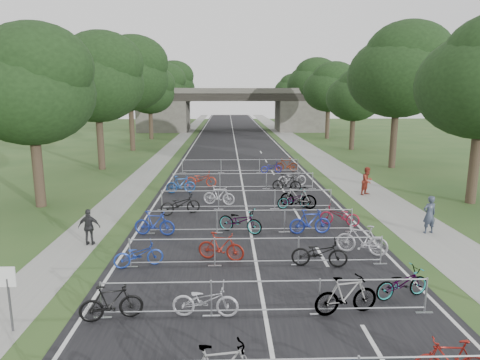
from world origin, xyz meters
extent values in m
cube|color=black|center=(0.00, 50.00, 0.01)|extent=(11.00, 140.00, 0.01)
cube|color=gray|center=(8.00, 50.00, 0.01)|extent=(3.00, 140.00, 0.01)
cube|color=gray|center=(-7.50, 50.00, 0.01)|extent=(2.00, 140.00, 0.01)
cube|color=silver|center=(0.00, 50.00, 0.00)|extent=(0.12, 140.00, 0.00)
cube|color=#4A4842|center=(-11.50, 65.00, 2.50)|extent=(8.00, 8.00, 5.00)
cube|color=#4A4842|center=(11.50, 65.00, 2.50)|extent=(8.00, 8.00, 5.00)
cube|color=black|center=(0.00, 65.00, 5.60)|extent=(30.00, 8.00, 1.20)
cube|color=#4A4842|center=(0.00, 61.20, 6.60)|extent=(30.00, 0.40, 0.90)
cube|color=#4A4842|center=(0.00, 68.80, 6.60)|extent=(30.00, 0.40, 0.90)
cylinder|color=#4C4C51|center=(-6.80, 3.00, 0.75)|extent=(0.06, 0.06, 1.50)
cube|color=white|center=(-6.80, 3.00, 1.55)|extent=(0.45, 0.04, 0.55)
cylinder|color=#33261C|center=(-11.50, 16.00, 2.10)|extent=(0.56, 0.56, 4.20)
ellipsoid|color=black|center=(-11.50, 16.00, 6.22)|extent=(6.72, 6.72, 5.51)
sphere|color=black|center=(-10.90, 15.50, 7.56)|extent=(5.38, 5.38, 5.38)
sphere|color=black|center=(-12.00, 16.50, 5.38)|extent=(4.37, 4.37, 4.37)
cylinder|color=#33261C|center=(13.00, 16.00, 2.24)|extent=(0.56, 0.56, 4.48)
sphere|color=black|center=(12.50, 16.50, 5.73)|extent=(4.66, 4.66, 4.66)
cylinder|color=#33261C|center=(-11.50, 28.00, 2.36)|extent=(0.56, 0.56, 4.72)
ellipsoid|color=black|center=(-11.50, 28.00, 6.99)|extent=(7.56, 7.56, 6.20)
sphere|color=black|center=(-10.90, 27.50, 8.50)|extent=(6.05, 6.05, 6.05)
sphere|color=black|center=(-12.00, 28.50, 6.05)|extent=(4.91, 4.91, 4.91)
cylinder|color=#33261C|center=(13.00, 28.00, 2.55)|extent=(0.56, 0.56, 5.11)
ellipsoid|color=black|center=(13.00, 28.00, 7.56)|extent=(8.18, 8.18, 6.70)
sphere|color=black|center=(13.60, 27.50, 9.20)|extent=(6.54, 6.54, 6.54)
sphere|color=black|center=(12.50, 28.50, 6.54)|extent=(5.31, 5.31, 5.31)
cylinder|color=#33261C|center=(-11.50, 40.00, 2.62)|extent=(0.56, 0.56, 5.25)
ellipsoid|color=black|center=(-11.50, 40.00, 7.77)|extent=(8.40, 8.40, 6.89)
sphere|color=black|center=(-10.90, 39.50, 9.45)|extent=(6.72, 6.72, 6.72)
sphere|color=black|center=(-12.00, 40.50, 6.72)|extent=(5.46, 5.46, 5.46)
cylinder|color=#33261C|center=(13.00, 40.00, 1.92)|extent=(0.56, 0.56, 3.85)
ellipsoid|color=black|center=(13.00, 40.00, 5.70)|extent=(6.16, 6.16, 5.05)
sphere|color=black|center=(13.60, 39.50, 6.93)|extent=(4.93, 4.93, 4.93)
sphere|color=black|center=(12.50, 40.50, 4.93)|extent=(4.00, 4.00, 4.00)
cylinder|color=#33261C|center=(-11.50, 52.00, 2.10)|extent=(0.56, 0.56, 4.20)
ellipsoid|color=black|center=(-11.50, 52.00, 6.22)|extent=(6.72, 6.72, 5.51)
sphere|color=black|center=(-10.90, 51.50, 7.56)|extent=(5.38, 5.38, 5.38)
sphere|color=black|center=(-12.00, 52.50, 5.38)|extent=(4.37, 4.37, 4.37)
cylinder|color=#33261C|center=(13.00, 52.00, 2.24)|extent=(0.56, 0.56, 4.48)
ellipsoid|color=black|center=(13.00, 52.00, 6.63)|extent=(7.17, 7.17, 5.88)
sphere|color=black|center=(13.60, 51.50, 8.06)|extent=(5.73, 5.73, 5.73)
sphere|color=black|center=(12.50, 52.50, 5.73)|extent=(4.66, 4.66, 4.66)
cylinder|color=#33261C|center=(-11.50, 64.00, 2.36)|extent=(0.56, 0.56, 4.72)
ellipsoid|color=black|center=(-11.50, 64.00, 6.99)|extent=(7.56, 7.56, 6.20)
sphere|color=black|center=(-10.90, 63.50, 8.50)|extent=(6.05, 6.05, 6.05)
sphere|color=black|center=(-12.00, 64.50, 6.05)|extent=(4.91, 4.91, 4.91)
cylinder|color=#33261C|center=(13.00, 64.00, 2.55)|extent=(0.56, 0.56, 5.11)
ellipsoid|color=black|center=(13.00, 64.00, 7.56)|extent=(8.18, 8.18, 6.70)
sphere|color=black|center=(13.60, 63.50, 9.20)|extent=(6.54, 6.54, 6.54)
sphere|color=black|center=(12.50, 64.50, 6.54)|extent=(5.31, 5.31, 5.31)
cylinder|color=#33261C|center=(-11.50, 76.00, 2.62)|extent=(0.56, 0.56, 5.25)
ellipsoid|color=black|center=(-11.50, 76.00, 7.77)|extent=(8.40, 8.40, 6.89)
sphere|color=black|center=(-10.90, 75.50, 9.45)|extent=(6.72, 6.72, 6.72)
sphere|color=black|center=(-12.00, 76.50, 6.72)|extent=(5.46, 5.46, 5.46)
cylinder|color=#33261C|center=(13.00, 76.00, 1.92)|extent=(0.56, 0.56, 3.85)
ellipsoid|color=black|center=(13.00, 76.00, 5.70)|extent=(6.16, 6.16, 5.05)
sphere|color=black|center=(13.60, 75.50, 6.93)|extent=(4.93, 4.93, 4.93)
sphere|color=black|center=(12.50, 76.50, 4.93)|extent=(4.00, 4.00, 4.00)
cylinder|color=#33261C|center=(-11.50, 88.00, 2.10)|extent=(0.56, 0.56, 4.20)
ellipsoid|color=black|center=(-11.50, 88.00, 6.22)|extent=(6.72, 6.72, 5.51)
sphere|color=black|center=(-10.90, 87.50, 7.56)|extent=(5.38, 5.38, 5.38)
sphere|color=black|center=(-12.00, 88.50, 5.38)|extent=(4.37, 4.37, 4.37)
cylinder|color=#33261C|center=(13.00, 88.00, 2.24)|extent=(0.56, 0.56, 4.48)
ellipsoid|color=black|center=(13.00, 88.00, 6.63)|extent=(7.17, 7.17, 5.88)
sphere|color=black|center=(13.60, 87.50, 8.06)|extent=(5.73, 5.73, 5.73)
sphere|color=black|center=(12.50, 88.50, 5.73)|extent=(4.66, 4.66, 4.66)
cylinder|color=#ADB0B5|center=(0.00, 0.00, 1.05)|extent=(9.20, 0.04, 0.04)
cylinder|color=#ADB0B5|center=(0.00, 3.60, 1.05)|extent=(9.20, 0.04, 0.04)
cylinder|color=#ADB0B5|center=(0.00, 3.60, 0.18)|extent=(9.20, 0.04, 0.04)
cylinder|color=#ADB0B5|center=(-4.60, 3.60, 0.55)|extent=(0.05, 0.05, 1.10)
cube|color=#ADB0B5|center=(-4.60, 3.60, 0.01)|extent=(0.50, 0.08, 0.03)
cylinder|color=#ADB0B5|center=(-1.53, 3.60, 0.55)|extent=(0.05, 0.05, 1.10)
cube|color=#ADB0B5|center=(-1.53, 3.60, 0.01)|extent=(0.50, 0.08, 0.03)
cylinder|color=#ADB0B5|center=(1.53, 3.60, 0.55)|extent=(0.05, 0.05, 1.10)
cube|color=#ADB0B5|center=(1.53, 3.60, 0.01)|extent=(0.50, 0.08, 0.03)
cylinder|color=#ADB0B5|center=(4.60, 3.60, 0.55)|extent=(0.05, 0.05, 1.10)
cube|color=#ADB0B5|center=(4.60, 3.60, 0.01)|extent=(0.50, 0.08, 0.03)
cylinder|color=#ADB0B5|center=(0.00, 7.20, 1.05)|extent=(9.20, 0.04, 0.04)
cylinder|color=#ADB0B5|center=(0.00, 7.20, 0.18)|extent=(9.20, 0.04, 0.04)
cylinder|color=#ADB0B5|center=(-4.60, 7.20, 0.55)|extent=(0.05, 0.05, 1.10)
cube|color=#ADB0B5|center=(-4.60, 7.20, 0.01)|extent=(0.50, 0.08, 0.03)
cylinder|color=#ADB0B5|center=(-1.53, 7.20, 0.55)|extent=(0.05, 0.05, 1.10)
cube|color=#ADB0B5|center=(-1.53, 7.20, 0.01)|extent=(0.50, 0.08, 0.03)
cylinder|color=#ADB0B5|center=(1.53, 7.20, 0.55)|extent=(0.05, 0.05, 1.10)
cube|color=#ADB0B5|center=(1.53, 7.20, 0.01)|extent=(0.50, 0.08, 0.03)
cylinder|color=#ADB0B5|center=(4.60, 7.20, 0.55)|extent=(0.05, 0.05, 1.10)
cube|color=#ADB0B5|center=(4.60, 7.20, 0.01)|extent=(0.50, 0.08, 0.03)
cylinder|color=#ADB0B5|center=(0.00, 11.00, 1.05)|extent=(9.20, 0.04, 0.04)
cylinder|color=#ADB0B5|center=(0.00, 11.00, 0.18)|extent=(9.20, 0.04, 0.04)
cylinder|color=#ADB0B5|center=(-4.60, 11.00, 0.55)|extent=(0.05, 0.05, 1.10)
cube|color=#ADB0B5|center=(-4.60, 11.00, 0.01)|extent=(0.50, 0.08, 0.03)
cylinder|color=#ADB0B5|center=(-1.53, 11.00, 0.55)|extent=(0.05, 0.05, 1.10)
cube|color=#ADB0B5|center=(-1.53, 11.00, 0.01)|extent=(0.50, 0.08, 0.03)
cylinder|color=#ADB0B5|center=(1.53, 11.00, 0.55)|extent=(0.05, 0.05, 1.10)
cube|color=#ADB0B5|center=(1.53, 11.00, 0.01)|extent=(0.50, 0.08, 0.03)
cylinder|color=#ADB0B5|center=(4.60, 11.00, 0.55)|extent=(0.05, 0.05, 1.10)
cube|color=#ADB0B5|center=(4.60, 11.00, 0.01)|extent=(0.50, 0.08, 0.03)
cylinder|color=#ADB0B5|center=(0.00, 15.00, 1.05)|extent=(9.20, 0.04, 0.04)
cylinder|color=#ADB0B5|center=(0.00, 15.00, 0.18)|extent=(9.20, 0.04, 0.04)
cylinder|color=#ADB0B5|center=(-4.60, 15.00, 0.55)|extent=(0.05, 0.05, 1.10)
cube|color=#ADB0B5|center=(-4.60, 15.00, 0.01)|extent=(0.50, 0.08, 0.03)
cylinder|color=#ADB0B5|center=(-1.53, 15.00, 0.55)|extent=(0.05, 0.05, 1.10)
cube|color=#ADB0B5|center=(-1.53, 15.00, 0.01)|extent=(0.50, 0.08, 0.03)
cylinder|color=#ADB0B5|center=(1.53, 15.00, 0.55)|extent=(0.05, 0.05, 1.10)
cube|color=#ADB0B5|center=(1.53, 15.00, 0.01)|extent=(0.50, 0.08, 0.03)
cylinder|color=#ADB0B5|center=(4.60, 15.00, 0.55)|extent=(0.05, 0.05, 1.10)
cube|color=#ADB0B5|center=(4.60, 15.00, 0.01)|extent=(0.50, 0.08, 0.03)
cylinder|color=#ADB0B5|center=(0.00, 20.00, 1.05)|extent=(9.20, 0.04, 0.04)
cylinder|color=#ADB0B5|center=(0.00, 20.00, 0.18)|extent=(9.20, 0.04, 0.04)
cylinder|color=#ADB0B5|center=(-4.60, 20.00, 0.55)|extent=(0.05, 0.05, 1.10)
cube|color=#ADB0B5|center=(-4.60, 20.00, 0.01)|extent=(0.50, 0.08, 0.03)
cylinder|color=#ADB0B5|center=(-1.53, 20.00, 0.55)|extent=(0.05, 0.05, 1.10)
cube|color=#ADB0B5|center=(-1.53, 20.00, 0.01)|extent=(0.50, 0.08, 0.03)
cylinder|color=#ADB0B5|center=(1.53, 20.00, 0.55)|extent=(0.05, 0.05, 1.10)
cube|color=#ADB0B5|center=(1.53, 20.00, 0.01)|extent=(0.50, 0.08, 0.03)
cylinder|color=#ADB0B5|center=(4.60, 20.00, 0.55)|extent=(0.05, 0.05, 1.10)
cube|color=#ADB0B5|center=(4.60, 20.00, 0.01)|extent=(0.50, 0.08, 0.03)
cylinder|color=#ADB0B5|center=(0.00, 26.00, 1.05)|extent=(9.20, 0.04, 0.04)
cylinder|color=#ADB0B5|center=(0.00, 26.00, 0.18)|extent=(9.20, 0.04, 0.04)
cylinder|color=#ADB0B5|center=(-4.60, 26.00, 0.55)|extent=(0.05, 0.05, 1.10)
cube|color=#ADB0B5|center=(-4.60, 26.00, 0.01)|extent=(0.50, 0.08, 0.03)
cylinder|color=#ADB0B5|center=(-1.53, 26.00, 0.55)|extent=(0.05, 0.05, 1.10)
cube|color=#ADB0B5|center=(-1.53, 26.00, 0.01)|extent=(0.50, 0.08, 0.03)
cylinder|color=#ADB0B5|center=(1.53, 26.00, 0.55)|extent=(0.05, 0.05, 1.10)
cube|color=#ADB0B5|center=(1.53, 26.00, 0.01)|extent=(0.50, 0.08, 0.03)
cylinder|color=#ADB0B5|center=(4.60, 26.00, 0.55)|extent=(0.05, 0.05, 1.10)
cube|color=#ADB0B5|center=(4.60, 26.00, 0.01)|extent=(0.50, 0.08, 0.03)
imported|color=black|center=(-4.30, 3.49, 0.52)|extent=(1.80, 0.89, 1.04)
imported|color=#AAAAB2|center=(-1.70, 3.60, 0.49)|extent=(1.92, 0.79, 0.99)
imported|color=#ADB0B5|center=(2.31, 3.62, 0.57)|extent=(1.98, 0.90, 1.15)
imported|color=#ADB0B5|center=(4.30, 4.55, 0.49)|extent=(1.96, 1.15, 0.97)
imported|color=navy|center=(-4.30, 7.24, 0.47)|extent=(1.89, 1.14, 0.94)
imported|color=maroon|center=(-1.31, 7.76, 0.55)|extent=(1.88, 1.02, 1.09)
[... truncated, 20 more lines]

